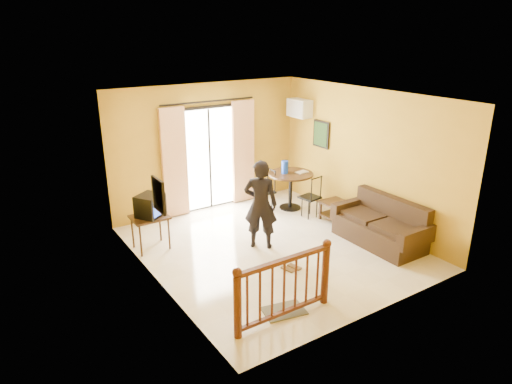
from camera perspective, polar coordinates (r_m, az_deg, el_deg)
ground at (r=8.61m, az=2.08°, el=-6.94°), size 5.00×5.00×0.00m
room_shell at (r=7.99m, az=2.23°, el=4.04°), size 5.00×5.00×5.00m
balcony_door at (r=10.14m, az=-5.80°, el=4.31°), size 2.25×0.14×2.46m
tv_table at (r=8.57m, az=-13.15°, el=-3.45°), size 0.65×0.54×0.65m
television at (r=8.47m, az=-13.09°, el=-1.66°), size 0.60×0.59×0.41m
picture_left at (r=6.87m, az=-12.07°, el=-0.39°), size 0.05×0.42×0.52m
dining_table at (r=10.24m, az=4.36°, el=1.46°), size 1.00×1.00×0.83m
water_jug at (r=10.13m, az=3.63°, el=3.13°), size 0.15×0.15×0.29m
serving_tray at (r=10.24m, az=5.74°, el=2.48°), size 0.30×0.22×0.02m
dining_chairs at (r=10.14m, az=3.82°, el=-2.70°), size 1.04×1.27×0.95m
air_conditioner at (r=10.65m, az=5.44°, el=10.39°), size 0.31×0.60×0.40m
botanical_print at (r=10.33m, az=8.14°, el=7.17°), size 0.05×0.50×0.60m
coffee_table at (r=9.68m, az=10.64°, el=-2.35°), size 0.53×0.95×0.42m
bowl at (r=9.62m, az=10.68°, el=-1.42°), size 0.19×0.19×0.06m
sofa at (r=8.99m, az=15.42°, el=-4.20°), size 0.85×1.82×0.87m
standing_person at (r=8.31m, az=0.57°, el=-1.58°), size 0.73×0.71×1.68m
stair_balustrade at (r=6.40m, az=3.54°, el=-11.35°), size 1.63×0.13×1.04m
doormat at (r=6.84m, az=3.52°, el=-14.60°), size 0.67×0.51×0.02m
sandals at (r=7.91m, az=4.43°, el=-9.45°), size 0.30×0.27×0.03m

